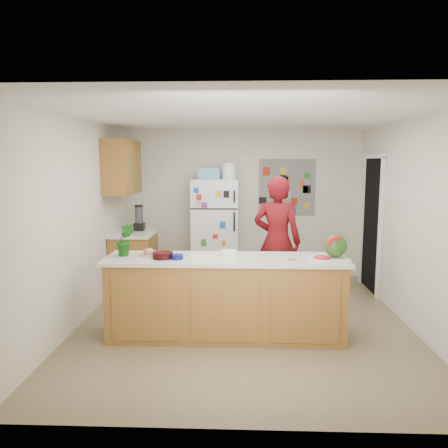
{
  "coord_description": "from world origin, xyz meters",
  "views": [
    {
      "loc": [
        -0.04,
        -5.24,
        1.96
      ],
      "look_at": [
        -0.25,
        0.2,
        1.2
      ],
      "focal_mm": 35.0,
      "sensor_mm": 36.0,
      "label": 1
    }
  ],
  "objects_px": {
    "person": "(277,242)",
    "cherry_bowl": "(163,255)",
    "watermelon": "(335,246)",
    "refrigerator": "(215,231)"
  },
  "relations": [
    {
      "from": "watermelon",
      "to": "cherry_bowl",
      "type": "xyz_separation_m",
      "value": [
        -1.9,
        -0.08,
        -0.1
      ]
    },
    {
      "from": "refrigerator",
      "to": "person",
      "type": "distance_m",
      "value": 1.54
    },
    {
      "from": "refrigerator",
      "to": "person",
      "type": "relative_size",
      "value": 0.95
    },
    {
      "from": "person",
      "to": "watermelon",
      "type": "relative_size",
      "value": 7.03
    },
    {
      "from": "refrigerator",
      "to": "cherry_bowl",
      "type": "relative_size",
      "value": 7.67
    },
    {
      "from": "person",
      "to": "cherry_bowl",
      "type": "height_order",
      "value": "person"
    },
    {
      "from": "refrigerator",
      "to": "person",
      "type": "xyz_separation_m",
      "value": [
        0.91,
        -1.24,
        0.05
      ]
    },
    {
      "from": "refrigerator",
      "to": "cherry_bowl",
      "type": "bearing_deg",
      "value": -100.14
    },
    {
      "from": "watermelon",
      "to": "cherry_bowl",
      "type": "bearing_deg",
      "value": -177.44
    },
    {
      "from": "watermelon",
      "to": "cherry_bowl",
      "type": "height_order",
      "value": "watermelon"
    }
  ]
}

